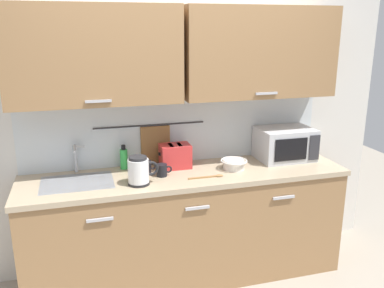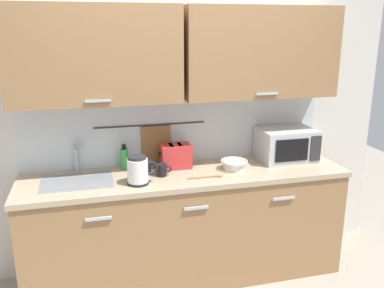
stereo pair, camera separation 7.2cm
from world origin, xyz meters
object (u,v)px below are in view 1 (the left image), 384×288
at_px(electric_kettle, 139,171).
at_px(mixing_bowl, 234,164).
at_px(dish_soap_bottle, 124,158).
at_px(toaster, 175,156).
at_px(wooden_spoon, 210,177).
at_px(mug_near_sink, 146,167).
at_px(mug_by_kettle, 162,170).
at_px(microwave, 285,144).

xyz_separation_m(electric_kettle, mixing_bowl, (0.78, 0.12, -0.06)).
relative_size(dish_soap_bottle, toaster, 0.77).
relative_size(dish_soap_bottle, wooden_spoon, 0.71).
bearing_deg(mixing_bowl, wooden_spoon, -151.75).
bearing_deg(mug_near_sink, mug_by_kettle, -47.22).
bearing_deg(mug_by_kettle, dish_soap_bottle, 135.83).
distance_m(mug_by_kettle, wooden_spoon, 0.37).
bearing_deg(mug_by_kettle, wooden_spoon, -20.12).
xyz_separation_m(electric_kettle, wooden_spoon, (0.54, -0.01, -0.10)).
bearing_deg(microwave, mug_by_kettle, -173.23).
height_order(microwave, mug_near_sink, microwave).
bearing_deg(toaster, mixing_bowl, -20.97).
bearing_deg(electric_kettle, mixing_bowl, 8.95).
relative_size(microwave, mug_near_sink, 3.83).
xyz_separation_m(toaster, mug_by_kettle, (-0.14, -0.17, -0.05)).
relative_size(dish_soap_bottle, mug_near_sink, 1.63).
height_order(microwave, mixing_bowl, microwave).
bearing_deg(wooden_spoon, mixing_bowl, 28.25).
distance_m(mixing_bowl, wooden_spoon, 0.27).
bearing_deg(microwave, electric_kettle, -169.06).
xyz_separation_m(mixing_bowl, mug_by_kettle, (-0.58, -0.00, 0.00)).
bearing_deg(dish_soap_bottle, mixing_bowl, -16.36).
xyz_separation_m(microwave, wooden_spoon, (-0.75, -0.26, -0.13)).
height_order(dish_soap_bottle, mug_by_kettle, dish_soap_bottle).
bearing_deg(mug_near_sink, dish_soap_bottle, 137.99).
height_order(mug_near_sink, mug_by_kettle, same).
bearing_deg(electric_kettle, wooden_spoon, -0.72).
distance_m(dish_soap_bottle, toaster, 0.41).
xyz_separation_m(dish_soap_bottle, toaster, (0.40, -0.08, 0.01)).
distance_m(microwave, mixing_bowl, 0.54).
distance_m(microwave, toaster, 0.95).
distance_m(mixing_bowl, mug_by_kettle, 0.58).
relative_size(mixing_bowl, mug_by_kettle, 1.78).
bearing_deg(dish_soap_bottle, wooden_spoon, -32.03).
bearing_deg(dish_soap_bottle, mug_by_kettle, -44.17).
height_order(electric_kettle, mixing_bowl, electric_kettle).
bearing_deg(dish_soap_bottle, microwave, -5.06).
relative_size(toaster, mug_by_kettle, 2.13).
bearing_deg(mixing_bowl, mug_by_kettle, -179.68).
bearing_deg(mug_by_kettle, microwave, 6.77).
distance_m(electric_kettle, wooden_spoon, 0.54).
relative_size(microwave, toaster, 1.80).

